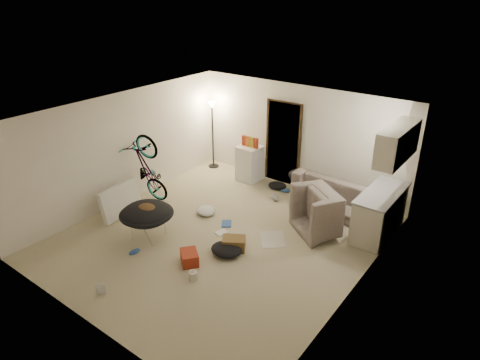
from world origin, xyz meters
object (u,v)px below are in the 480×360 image
Objects in this scene: armchair at (331,215)px; tv_box at (120,200)px; floor_lamp at (212,121)px; bicycle at (149,183)px; kitchen_counter at (379,214)px; saucer_chair at (147,218)px; drink_case_b at (189,258)px; juicer at (193,275)px; mini_fridge at (249,163)px; sofa at (337,197)px; drink_case_a at (234,244)px.

armchair is 1.03× the size of tv_box.
floor_lamp is 1.06× the size of bicycle.
kitchen_counter is 1.43× the size of saucer_chair.
drink_case_b is (1.23, -0.14, -0.33)m from saucer_chair.
juicer is (2.86, -3.96, -1.22)m from floor_lamp.
mini_fridge is 4.19m from juicer.
floor_lamp is 3.87m from sofa.
bicycle is (-3.62, -2.21, 0.17)m from sofa.
floor_lamp is at bearing 172.34° from kitchen_counter.
sofa is at bearing -3.07° from floor_lamp.
kitchen_counter is 3.87m from juicer.
armchair reaches higher than tv_box.
armchair reaches higher than juicer.
armchair is at bearing -18.30° from mini_fridge.
drink_case_a is (2.87, -2.84, -1.18)m from floor_lamp.
drink_case_b is (-1.52, -2.55, -0.23)m from armchair.
saucer_chair is at bearing 164.33° from juicer.
sofa is 4.13m from saucer_chair.
bicycle reaches higher than drink_case_a.
tv_box reaches higher than drink_case_a.
saucer_chair is (1.27, -3.52, -0.86)m from floor_lamp.
drink_case_b is (-0.38, -0.82, -0.01)m from drink_case_a.
mini_fridge is at bearing 0.15° from sofa.
drink_case_a is (-1.15, -1.73, -0.22)m from armchair.
drink_case_b is at bearing 94.77° from armchair.
bicycle reaches higher than tv_box.
drink_case_a is (-0.85, -2.64, -0.16)m from sofa.
tv_box is (0.00, -0.82, -0.11)m from bicycle.
floor_lamp is 4.28m from armchair.
tv_box is (-3.62, -3.03, 0.06)m from sofa.
bicycle is 4.33× the size of drink_case_b.
mini_fridge reaches higher than kitchen_counter.
sofa is 1.83× the size of saucer_chair.
mini_fridge reaches higher than drink_case_a.
saucer_chair is (-0.01, -3.42, -0.00)m from mini_fridge.
armchair reaches higher than drink_case_b.
saucer_chair reaches higher than tv_box.
kitchen_counter is (4.83, -0.65, -0.87)m from floor_lamp.
floor_lamp is 4.95m from kitchen_counter.
bicycle reaches higher than juicer.
kitchen_counter is at bearing -114.94° from armchair.
drink_case_b is (2.49, -3.66, -1.19)m from floor_lamp.
floor_lamp is at bearing 103.07° from drink_case_a.
floor_lamp is 3.84m from saucer_chair.
mini_fridge is 0.85× the size of saucer_chair.
drink_case_b is at bearing -15.81° from tv_box.
kitchen_counter is 0.88× the size of bicycle.
saucer_chair is 2.67× the size of drink_case_b.
juicer is at bearing 79.55° from sofa.
sofa is at bearing 53.48° from saucer_chair.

